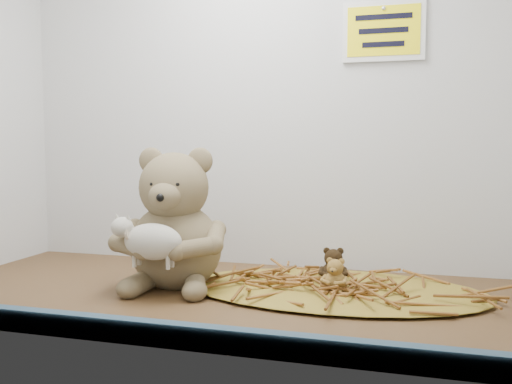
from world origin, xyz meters
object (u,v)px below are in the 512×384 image
(main_teddy, at_px, (175,218))
(mini_teddy_tan, at_px, (335,273))
(mini_teddy_brown, at_px, (333,265))
(toy_lamb, at_px, (153,242))

(main_teddy, xyz_separation_m, mini_teddy_tan, (0.33, 0.02, -0.10))
(main_teddy, bearing_deg, mini_teddy_tan, -4.65)
(mini_teddy_tan, bearing_deg, main_teddy, -170.12)
(mini_teddy_tan, distance_m, mini_teddy_brown, 0.06)
(mini_teddy_tan, bearing_deg, mini_teddy_brown, 109.09)
(toy_lamb, height_order, mini_teddy_tan, toy_lamb)
(toy_lamb, bearing_deg, mini_teddy_brown, 28.95)
(toy_lamb, bearing_deg, mini_teddy_tan, 20.18)
(main_teddy, xyz_separation_m, mini_teddy_brown, (0.32, 0.07, -0.10))
(main_teddy, distance_m, toy_lamb, 0.11)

